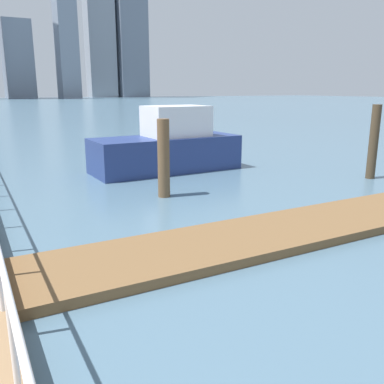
# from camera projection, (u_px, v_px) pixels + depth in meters

# --- Properties ---
(ground_plane) EXTENTS (300.00, 300.00, 0.00)m
(ground_plane) POSITION_uv_depth(u_px,v_px,m) (61.00, 165.00, 17.13)
(ground_plane) COLOR slate
(floating_dock) EXTENTS (11.78, 2.00, 0.18)m
(floating_dock) POSITION_uv_depth(u_px,v_px,m) (282.00, 231.00, 8.85)
(floating_dock) COLOR brown
(floating_dock) RESTS_ON ground_plane
(dock_piling_0) EXTENTS (0.31, 0.31, 2.54)m
(dock_piling_0) POSITION_uv_depth(u_px,v_px,m) (374.00, 142.00, 14.25)
(dock_piling_0) COLOR #473826
(dock_piling_0) RESTS_ON ground_plane
(dock_piling_5) EXTENTS (0.35, 0.35, 2.23)m
(dock_piling_5) POSITION_uv_depth(u_px,v_px,m) (164.00, 159.00, 11.80)
(dock_piling_5) COLOR brown
(dock_piling_5) RESTS_ON ground_plane
(moored_boat_0) EXTENTS (5.64, 2.30, 2.43)m
(moored_boat_0) POSITION_uv_depth(u_px,v_px,m) (168.00, 147.00, 15.76)
(moored_boat_0) COLOR navy
(moored_boat_0) RESTS_ON ground_plane
(skyline_tower_3) EXTENTS (9.27, 12.31, 25.42)m
(skyline_tower_3) POSITION_uv_depth(u_px,v_px,m) (18.00, 60.00, 141.22)
(skyline_tower_3) COLOR gray
(skyline_tower_3) RESTS_ON ground_plane
(skyline_tower_5) EXTENTS (11.02, 12.18, 43.20)m
(skyline_tower_5) POSITION_uv_depth(u_px,v_px,m) (100.00, 40.00, 159.59)
(skyline_tower_5) COLOR #8C939E
(skyline_tower_5) RESTS_ON ground_plane
(skyline_tower_6) EXTENTS (12.66, 11.22, 54.91)m
(skyline_tower_6) POSITION_uv_depth(u_px,v_px,m) (129.00, 25.00, 161.61)
(skyline_tower_6) COLOR slate
(skyline_tower_6) RESTS_ON ground_plane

